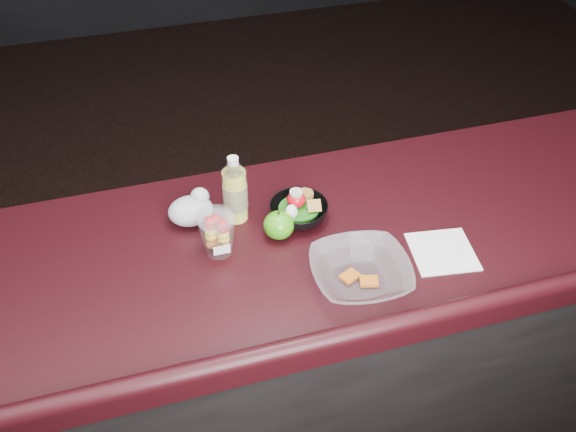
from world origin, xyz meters
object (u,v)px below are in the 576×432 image
at_px(lemonade_bottle, 235,193).
at_px(green_apple, 279,225).
at_px(fruit_cup, 217,231).
at_px(takeout_bowl, 360,273).
at_px(snack_bowl, 298,210).

xyz_separation_m(lemonade_bottle, green_apple, (0.09, -0.11, -0.05)).
relative_size(lemonade_bottle, green_apple, 2.36).
height_order(fruit_cup, takeout_bowl, fruit_cup).
xyz_separation_m(fruit_cup, snack_bowl, (0.23, 0.07, -0.04)).
xyz_separation_m(snack_bowl, takeout_bowl, (0.08, -0.27, 0.00)).
bearing_deg(takeout_bowl, lemonade_bottle, 126.31).
distance_m(fruit_cup, snack_bowl, 0.25).
bearing_deg(lemonade_bottle, takeout_bowl, -53.69).
bearing_deg(fruit_cup, lemonade_bottle, 58.09).
xyz_separation_m(green_apple, snack_bowl, (0.07, 0.05, -0.01)).
bearing_deg(lemonade_bottle, snack_bowl, -18.30).
bearing_deg(lemonade_bottle, green_apple, -49.03).
bearing_deg(fruit_cup, snack_bowl, 15.47).
bearing_deg(green_apple, takeout_bowl, -56.17).
relative_size(snack_bowl, takeout_bowl, 0.68).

